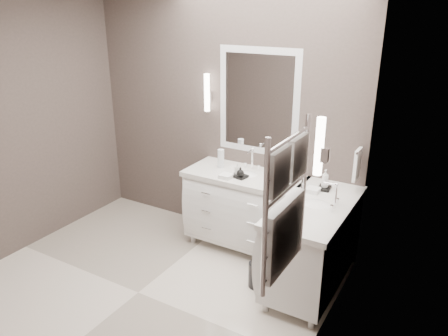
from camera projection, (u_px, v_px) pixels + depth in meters
The scene contains 19 objects.
floor at pixel (138, 293), 4.02m from camera, with size 3.20×3.00×0.01m, color silver.
wall_back at pixel (221, 115), 4.75m from camera, with size 3.20×0.01×2.70m, color #493E3A.
wall_left at pixel (4, 127), 4.30m from camera, with size 0.01×3.00×2.70m, color #493E3A.
wall_right at pixel (317, 195), 2.78m from camera, with size 0.01×3.00×2.70m, color #493E3A.
vanity_back at pixel (244, 206), 4.62m from camera, with size 1.24×0.59×0.97m.
vanity_right at pixel (313, 241), 3.94m from camera, with size 0.59×1.24×0.97m.
mirror_back at pixel (258, 102), 4.46m from camera, with size 0.90×0.02×1.10m.
mirror_right at pixel (351, 134), 3.36m from camera, with size 0.02×0.90×1.10m.
sconce_back at pixel (207, 93), 4.66m from camera, with size 0.06×0.06×0.40m.
sconce_right at pixel (319, 148), 2.91m from camera, with size 0.06×0.06×0.40m.
towel_bar_corner at pixel (357, 164), 3.99m from camera, with size 0.03×0.22×0.30m.
towel_ladder at pixel (285, 211), 2.47m from camera, with size 0.06×0.58×0.90m.
waste_bin at pixel (258, 275), 4.07m from camera, with size 0.17×0.17×0.24m, color black.
amenity_tray_back at pixel (239, 176), 4.40m from camera, with size 0.16×0.12×0.02m, color black.
amenity_tray_right at pixel (324, 188), 4.12m from camera, with size 0.11×0.15×0.02m, color black.
water_bottle at pixel (221, 159), 4.63m from camera, with size 0.07×0.07×0.20m, color silver.
soap_bottle_a at pixel (238, 168), 4.41m from camera, with size 0.05×0.05×0.12m, color white.
soap_bottle_b at pixel (240, 172), 4.34m from camera, with size 0.08×0.08×0.10m, color black.
soap_bottle_c at pixel (325, 178), 4.08m from camera, with size 0.07×0.07×0.17m, color white.
Camera 1 is at (2.38, -2.49, 2.49)m, focal length 35.00 mm.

